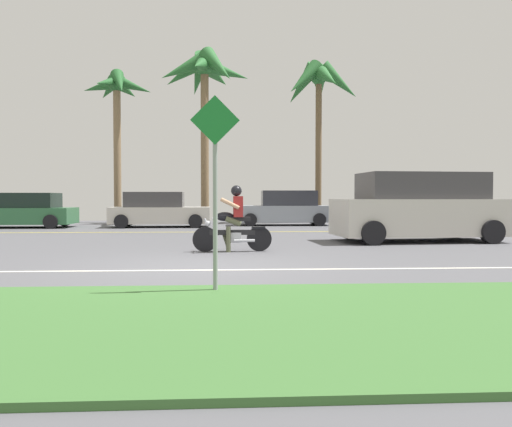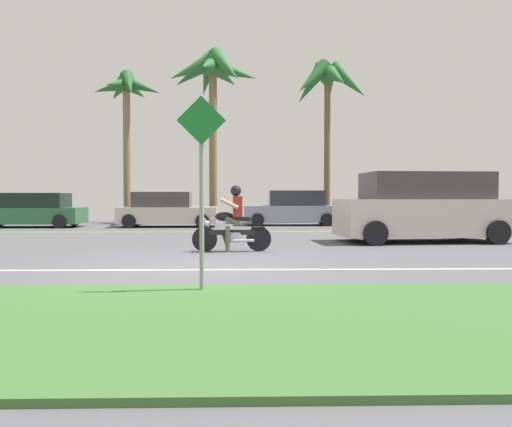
# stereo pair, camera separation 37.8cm
# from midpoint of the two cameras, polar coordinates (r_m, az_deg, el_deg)

# --- Properties ---
(ground) EXTENTS (56.00, 30.00, 0.04)m
(ground) POSITION_cam_midpoint_polar(r_m,az_deg,el_deg) (11.99, -6.43, -4.18)
(ground) COLOR #545459
(grass_median) EXTENTS (56.00, 3.80, 0.06)m
(grass_median) POSITION_cam_midpoint_polar(r_m,az_deg,el_deg) (5.00, -11.19, -12.16)
(grass_median) COLOR #3D6B33
(grass_median) RESTS_ON ground
(lane_line_near) EXTENTS (50.40, 0.12, 0.01)m
(lane_line_near) POSITION_cam_midpoint_polar(r_m,az_deg,el_deg) (8.60, -7.74, -6.41)
(lane_line_near) COLOR silver
(lane_line_near) RESTS_ON ground
(lane_line_far) EXTENTS (50.40, 0.12, 0.01)m
(lane_line_far) POSITION_cam_midpoint_polar(r_m,az_deg,el_deg) (17.94, -5.34, -2.10)
(lane_line_far) COLOR yellow
(lane_line_far) RESTS_ON ground
(motorcyclist) EXTENTS (1.81, 0.59, 1.51)m
(motorcyclist) POSITION_cam_midpoint_polar(r_m,az_deg,el_deg) (11.42, -3.59, -1.16)
(motorcyclist) COLOR black
(motorcyclist) RESTS_ON ground
(suv_nearby) EXTENTS (4.88, 2.41, 1.92)m
(suv_nearby) POSITION_cam_midpoint_polar(r_m,az_deg,el_deg) (14.68, 17.38, 0.58)
(suv_nearby) COLOR beige
(suv_nearby) RESTS_ON ground
(parked_car_0) EXTENTS (4.44, 2.09, 1.42)m
(parked_car_0) POSITION_cam_midpoint_polar(r_m,az_deg,el_deg) (22.74, -25.73, 0.24)
(parked_car_0) COLOR #2D663D
(parked_car_0) RESTS_ON ground
(parked_car_1) EXTENTS (4.14, 2.09, 1.46)m
(parked_car_1) POSITION_cam_midpoint_polar(r_m,az_deg,el_deg) (21.34, -11.51, 0.33)
(parked_car_1) COLOR beige
(parked_car_1) RESTS_ON ground
(parked_car_2) EXTENTS (4.15, 1.84, 1.54)m
(parked_car_2) POSITION_cam_midpoint_polar(r_m,az_deg,el_deg) (22.28, 2.83, 0.51)
(parked_car_2) COLOR #8C939E
(parked_car_2) RESTS_ON ground
(parked_car_3) EXTENTS (4.49, 1.98, 1.42)m
(parked_car_3) POSITION_cam_midpoint_polar(r_m,az_deg,el_deg) (21.70, 16.43, 0.27)
(parked_car_3) COLOR navy
(parked_car_3) RESTS_ON ground
(palm_tree_0) EXTENTS (4.06, 4.38, 7.97)m
(palm_tree_0) POSITION_cam_midpoint_polar(r_m,az_deg,el_deg) (25.39, 6.68, 14.11)
(palm_tree_0) COLOR brown
(palm_tree_0) RESTS_ON ground
(palm_tree_1) EXTENTS (4.52, 4.42, 8.36)m
(palm_tree_1) POSITION_cam_midpoint_polar(r_m,az_deg,el_deg) (24.81, -6.41, 15.23)
(palm_tree_1) COLOR brown
(palm_tree_1) RESTS_ON ground
(palm_tree_2) EXTENTS (3.55, 3.51, 7.45)m
(palm_tree_2) POSITION_cam_midpoint_polar(r_m,az_deg,el_deg) (26.02, -16.05, 12.83)
(palm_tree_2) COLOR #846B4C
(palm_tree_2) RESTS_ON ground
(street_sign) EXTENTS (0.62, 0.06, 2.52)m
(street_sign) POSITION_cam_midpoint_polar(r_m,az_deg,el_deg) (6.38, -6.38, 4.53)
(street_sign) COLOR gray
(street_sign) RESTS_ON ground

